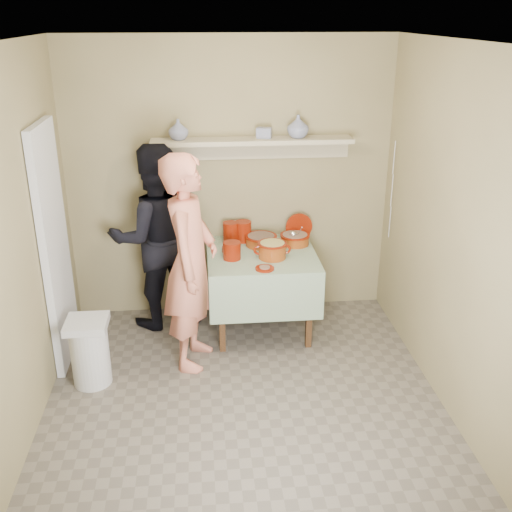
{
  "coord_description": "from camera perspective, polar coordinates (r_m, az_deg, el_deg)",
  "views": [
    {
      "loc": [
        -0.27,
        -3.66,
        2.77
      ],
      "look_at": [
        0.15,
        0.75,
        0.95
      ],
      "focal_mm": 42.0,
      "sensor_mm": 36.0,
      "label": 1
    }
  ],
  "objects": [
    {
      "name": "bowl_stack",
      "position": [
        5.21,
        -2.32,
        0.52
      ],
      "size": [
        0.16,
        0.16,
        0.16
      ],
      "primitive_type": "cylinder",
      "color": "#681306",
      "rests_on": "serving_table"
    },
    {
      "name": "ceramic_box",
      "position": [
        5.42,
        0.78,
        11.65
      ],
      "size": [
        0.15,
        0.13,
        0.09
      ],
      "primitive_type": "cube",
      "rotation": [
        0.0,
        0.0,
        -0.29
      ],
      "color": "navy",
      "rests_on": "wall_shelf"
    },
    {
      "name": "vase_right",
      "position": [
        5.44,
        4.02,
        12.21
      ],
      "size": [
        0.21,
        0.21,
        0.2
      ],
      "primitive_type": "imported",
      "rotation": [
        0.0,
        0.0,
        0.12
      ],
      "color": "navy",
      "rests_on": "wall_shelf"
    },
    {
      "name": "person_cook",
      "position": [
        4.83,
        -6.26,
        -0.66
      ],
      "size": [
        0.56,
        0.73,
        1.79
      ],
      "primitive_type": "imported",
      "rotation": [
        0.0,
        0.0,
        1.36
      ],
      "color": "#D4755B",
      "rests_on": "ground"
    },
    {
      "name": "cazuela_meat_b",
      "position": [
        5.55,
        3.73,
        1.69
      ],
      "size": [
        0.28,
        0.28,
        0.1
      ],
      "color": "maroon",
      "rests_on": "serving_table"
    },
    {
      "name": "room_shell",
      "position": [
        3.85,
        -1.16,
        4.79
      ],
      "size": [
        3.04,
        3.54,
        2.62
      ],
      "color": "#908358",
      "rests_on": "ground"
    },
    {
      "name": "electrical_cord",
      "position": [
        5.64,
        12.82,
        6.12
      ],
      "size": [
        0.01,
        0.05,
        0.9
      ],
      "color": "silver",
      "rests_on": "wall_shelf"
    },
    {
      "name": "serving_table",
      "position": [
        5.41,
        0.52,
        -0.86
      ],
      "size": [
        0.97,
        0.97,
        0.76
      ],
      "color": "#4C2D16",
      "rests_on": "ground"
    },
    {
      "name": "trash_bin",
      "position": [
        4.95,
        -15.54,
        -8.75
      ],
      "size": [
        0.32,
        0.32,
        0.56
      ],
      "color": "silver",
      "rests_on": "ground"
    },
    {
      "name": "empty_bowl",
      "position": [
        5.39,
        -2.43,
        0.66
      ],
      "size": [
        0.16,
        0.16,
        0.05
      ],
      "primitive_type": "cylinder",
      "color": "#681306",
      "rests_on": "serving_table"
    },
    {
      "name": "cazuela_rice",
      "position": [
        5.22,
        1.56,
        0.69
      ],
      "size": [
        0.33,
        0.25,
        0.14
      ],
      "color": "maroon",
      "rests_on": "serving_table"
    },
    {
      "name": "cazuela_meat_a",
      "position": [
        5.51,
        0.48,
        1.58
      ],
      "size": [
        0.3,
        0.3,
        0.1
      ],
      "color": "maroon",
      "rests_on": "serving_table"
    },
    {
      "name": "front_plate",
      "position": [
        5.01,
        0.84,
        -1.18
      ],
      "size": [
        0.16,
        0.16,
        0.03
      ],
      "color": "#681306",
      "rests_on": "serving_table"
    },
    {
      "name": "ladle",
      "position": [
        5.5,
        3.6,
        2.08
      ],
      "size": [
        0.08,
        0.26,
        0.19
      ],
      "color": "silver",
      "rests_on": "cazuela_meat_b"
    },
    {
      "name": "vase_left",
      "position": [
        5.38,
        -7.41,
        11.86
      ],
      "size": [
        0.23,
        0.23,
        0.18
      ],
      "primitive_type": "imported",
      "rotation": [
        0.0,
        0.0,
        0.48
      ],
      "color": "navy",
      "rests_on": "wall_shelf"
    },
    {
      "name": "propped_lid",
      "position": [
        5.68,
        4.11,
        2.82
      ],
      "size": [
        0.26,
        0.04,
        0.26
      ],
      "primitive_type": "cylinder",
      "rotation": [
        1.53,
        0.0,
        0.05
      ],
      "color": "#681306",
      "rests_on": "serving_table"
    },
    {
      "name": "plate_stack_b",
      "position": [
        5.61,
        -1.25,
        2.37
      ],
      "size": [
        0.16,
        0.16,
        0.19
      ],
      "primitive_type": "cylinder",
      "color": "#681306",
      "rests_on": "serving_table"
    },
    {
      "name": "plate_stack_a",
      "position": [
        5.58,
        -2.42,
        2.26
      ],
      "size": [
        0.15,
        0.15,
        0.2
      ],
      "primitive_type": "cylinder",
      "color": "#681306",
      "rests_on": "serving_table"
    },
    {
      "name": "person_helper",
      "position": [
        5.52,
        -9.58,
        1.76
      ],
      "size": [
        0.98,
        0.85,
        1.72
      ],
      "primitive_type": "imported",
      "rotation": [
        0.0,
        0.0,
        -2.87
      ],
      "color": "black",
      "rests_on": "ground"
    },
    {
      "name": "wall_shelf",
      "position": [
        5.45,
        -0.38,
        10.7
      ],
      "size": [
        1.8,
        0.25,
        0.21
      ],
      "color": "tan",
      "rests_on": "room_shell"
    },
    {
      "name": "tile_panel",
      "position": [
        5.08,
        -18.6,
        0.72
      ],
      "size": [
        0.06,
        0.7,
        2.0
      ],
      "primitive_type": "cube",
      "color": "silver",
      "rests_on": "ground"
    },
    {
      "name": "ground",
      "position": [
        4.6,
        -1.0,
        -14.7
      ],
      "size": [
        3.5,
        3.5,
        0.0
      ],
      "primitive_type": "plane",
      "color": "#665C50",
      "rests_on": "ground"
    }
  ]
}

